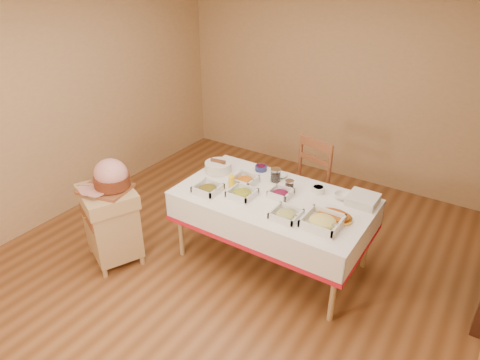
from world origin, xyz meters
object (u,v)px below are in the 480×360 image
at_px(bread_basket, 218,167).
at_px(ham_on_board, 110,177).
at_px(preserve_jar_left, 276,176).
at_px(butcher_cart, 111,220).
at_px(brass_platter, 334,216).
at_px(preserve_jar_right, 289,186).
at_px(plate_stack, 363,200).
at_px(mustard_bottle, 232,182).
at_px(dining_chair, 304,187).
at_px(dining_table, 273,211).

bearing_deg(bread_basket, ham_on_board, -121.50).
height_order(preserve_jar_left, bread_basket, preserve_jar_left).
distance_m(butcher_cart, brass_platter, 2.15).
bearing_deg(preserve_jar_right, plate_stack, 13.28).
distance_m(butcher_cart, mustard_bottle, 1.26).
relative_size(bread_basket, plate_stack, 1.06).
bearing_deg(preserve_jar_right, dining_chair, 98.41).
relative_size(bread_basket, brass_platter, 0.88).
relative_size(dining_table, preserve_jar_left, 13.59).
distance_m(butcher_cart, bread_basket, 1.20).
bearing_deg(butcher_cart, dining_chair, 48.54).
height_order(butcher_cart, ham_on_board, ham_on_board).
bearing_deg(bread_basket, preserve_jar_right, 2.73).
bearing_deg(bread_basket, preserve_jar_left, 12.77).
height_order(dining_chair, preserve_jar_left, dining_chair).
distance_m(ham_on_board, bread_basket, 1.10).
bearing_deg(butcher_cart, preserve_jar_left, 42.08).
bearing_deg(dining_chair, brass_platter, -49.83).
bearing_deg(ham_on_board, mustard_bottle, 36.67).
relative_size(dining_chair, bread_basket, 3.72).
bearing_deg(dining_chair, preserve_jar_left, -106.78).
bearing_deg(ham_on_board, plate_stack, 28.78).
bearing_deg(plate_stack, bread_basket, -172.43).
xyz_separation_m(ham_on_board, brass_platter, (1.93, 0.75, -0.15)).
xyz_separation_m(dining_chair, ham_on_board, (-1.30, -1.49, 0.40)).
bearing_deg(butcher_cart, mustard_bottle, 36.74).
relative_size(butcher_cart, ham_on_board, 1.70).
xyz_separation_m(preserve_jar_left, bread_basket, (-0.61, -0.14, -0.01)).
bearing_deg(plate_stack, dining_table, -155.95).
xyz_separation_m(dining_table, ham_on_board, (-1.31, -0.79, 0.33)).
xyz_separation_m(ham_on_board, bread_basket, (0.57, 0.93, -0.12)).
height_order(dining_table, preserve_jar_right, preserve_jar_right).
bearing_deg(butcher_cart, plate_stack, 29.01).
distance_m(dining_table, preserve_jar_left, 0.38).
distance_m(preserve_jar_left, plate_stack, 0.88).
bearing_deg(mustard_bottle, dining_table, 16.43).
relative_size(dining_chair, preserve_jar_left, 7.76).
bearing_deg(plate_stack, preserve_jar_right, -166.72).
xyz_separation_m(dining_chair, mustard_bottle, (-0.39, -0.82, 0.31)).
height_order(dining_table, brass_platter, brass_platter).
height_order(ham_on_board, bread_basket, ham_on_board).
bearing_deg(plate_stack, mustard_bottle, -158.52).
bearing_deg(dining_chair, butcher_cart, -131.46).
xyz_separation_m(preserve_jar_right, plate_stack, (0.67, 0.16, -0.01)).
relative_size(preserve_jar_right, brass_platter, 0.35).
bearing_deg(ham_on_board, dining_table, 31.30).
bearing_deg(dining_chair, preserve_jar_right, -81.59).
relative_size(dining_chair, preserve_jar_right, 9.43).
height_order(dining_table, bread_basket, bread_basket).
xyz_separation_m(dining_chair, brass_platter, (0.62, -0.74, 0.24)).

